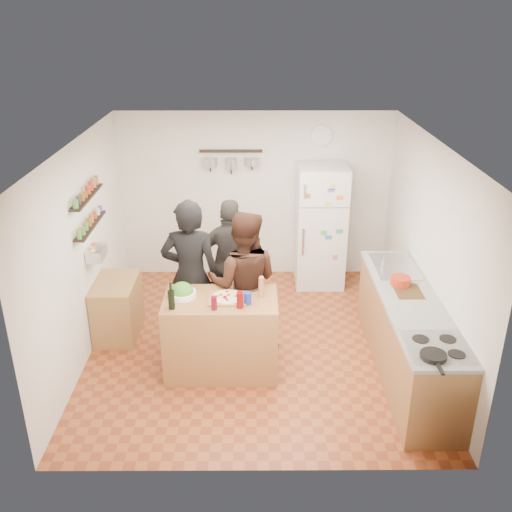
{
  "coord_description": "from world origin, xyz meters",
  "views": [
    {
      "loc": [
        -0.03,
        -6.03,
        3.84
      ],
      "look_at": [
        0.0,
        0.1,
        1.15
      ],
      "focal_mm": 40.0,
      "sensor_mm": 36.0,
      "label": 1
    }
  ],
  "objects_px": {
    "counter_run": "(408,336)",
    "wall_clock": "(322,136)",
    "salad_bowl": "(182,294)",
    "side_table": "(118,308)",
    "salt_canister": "(248,298)",
    "person_back": "(232,263)",
    "pepper_mill": "(261,288)",
    "skillet": "(433,356)",
    "person_center": "(244,284)",
    "wine_bottle": "(171,300)",
    "fridge": "(321,226)",
    "person_left": "(191,276)",
    "red_bowl": "(400,281)",
    "prep_island": "(221,334)"
  },
  "relations": [
    {
      "from": "salad_bowl",
      "to": "red_bowl",
      "type": "bearing_deg",
      "value": 6.21
    },
    {
      "from": "side_table",
      "to": "red_bowl",
      "type": "bearing_deg",
      "value": -7.67
    },
    {
      "from": "salt_canister",
      "to": "person_back",
      "type": "relative_size",
      "value": 0.08
    },
    {
      "from": "person_center",
      "to": "wall_clock",
      "type": "relative_size",
      "value": 5.89
    },
    {
      "from": "person_left",
      "to": "counter_run",
      "type": "xyz_separation_m",
      "value": [
        2.47,
        -0.54,
        -0.49
      ]
    },
    {
      "from": "person_left",
      "to": "person_back",
      "type": "bearing_deg",
      "value": -125.78
    },
    {
      "from": "salad_bowl",
      "to": "salt_canister",
      "type": "distance_m",
      "value": 0.74
    },
    {
      "from": "salad_bowl",
      "to": "fridge",
      "type": "height_order",
      "value": "fridge"
    },
    {
      "from": "wine_bottle",
      "to": "salt_canister",
      "type": "relative_size",
      "value": 1.57
    },
    {
      "from": "salt_canister",
      "to": "fridge",
      "type": "xyz_separation_m",
      "value": [
        1.04,
        2.38,
        -0.08
      ]
    },
    {
      "from": "prep_island",
      "to": "wine_bottle",
      "type": "relative_size",
      "value": 5.92
    },
    {
      "from": "skillet",
      "to": "fridge",
      "type": "distance_m",
      "value": 3.49
    },
    {
      "from": "side_table",
      "to": "prep_island",
      "type": "bearing_deg",
      "value": -29.91
    },
    {
      "from": "prep_island",
      "to": "counter_run",
      "type": "distance_m",
      "value": 2.09
    },
    {
      "from": "salad_bowl",
      "to": "counter_run",
      "type": "bearing_deg",
      "value": -1.98
    },
    {
      "from": "person_center",
      "to": "wall_clock",
      "type": "xyz_separation_m",
      "value": [
        1.1,
        2.17,
        1.27
      ]
    },
    {
      "from": "counter_run",
      "to": "red_bowl",
      "type": "height_order",
      "value": "red_bowl"
    },
    {
      "from": "person_back",
      "to": "wall_clock",
      "type": "xyz_separation_m",
      "value": [
        1.26,
        1.52,
        1.31
      ]
    },
    {
      "from": "side_table",
      "to": "salt_canister",
      "type": "bearing_deg",
      "value": -28.51
    },
    {
      "from": "salt_canister",
      "to": "red_bowl",
      "type": "bearing_deg",
      "value": 14.1
    },
    {
      "from": "pepper_mill",
      "to": "skillet",
      "type": "xyz_separation_m",
      "value": [
        1.54,
        -1.22,
        -0.07
      ]
    },
    {
      "from": "fridge",
      "to": "pepper_mill",
      "type": "bearing_deg",
      "value": -111.99
    },
    {
      "from": "skillet",
      "to": "wall_clock",
      "type": "relative_size",
      "value": 0.8
    },
    {
      "from": "counter_run",
      "to": "wall_clock",
      "type": "relative_size",
      "value": 8.77
    },
    {
      "from": "salt_canister",
      "to": "red_bowl",
      "type": "distance_m",
      "value": 1.8
    },
    {
      "from": "pepper_mill",
      "to": "person_left",
      "type": "height_order",
      "value": "person_left"
    },
    {
      "from": "person_back",
      "to": "red_bowl",
      "type": "relative_size",
      "value": 7.49
    },
    {
      "from": "wine_bottle",
      "to": "salt_canister",
      "type": "height_order",
      "value": "wine_bottle"
    },
    {
      "from": "salt_canister",
      "to": "side_table",
      "type": "relative_size",
      "value": 0.17
    },
    {
      "from": "person_back",
      "to": "skillet",
      "type": "height_order",
      "value": "person_back"
    },
    {
      "from": "prep_island",
      "to": "fridge",
      "type": "relative_size",
      "value": 0.69
    },
    {
      "from": "person_center",
      "to": "prep_island",
      "type": "bearing_deg",
      "value": 64.35
    },
    {
      "from": "person_back",
      "to": "red_bowl",
      "type": "height_order",
      "value": "person_back"
    },
    {
      "from": "wall_clock",
      "to": "counter_run",
      "type": "bearing_deg",
      "value": -74.08
    },
    {
      "from": "counter_run",
      "to": "red_bowl",
      "type": "xyz_separation_m",
      "value": [
        -0.05,
        0.35,
        0.52
      ]
    },
    {
      "from": "person_left",
      "to": "skillet",
      "type": "height_order",
      "value": "person_left"
    },
    {
      "from": "wine_bottle",
      "to": "person_back",
      "type": "bearing_deg",
      "value": 65.57
    },
    {
      "from": "person_center",
      "to": "person_back",
      "type": "bearing_deg",
      "value": -71.44
    },
    {
      "from": "person_left",
      "to": "person_back",
      "type": "xyz_separation_m",
      "value": [
        0.46,
        0.57,
        -0.1
      ]
    },
    {
      "from": "wine_bottle",
      "to": "salt_canister",
      "type": "bearing_deg",
      "value": 7.13
    },
    {
      "from": "counter_run",
      "to": "person_back",
      "type": "bearing_deg",
      "value": 151.01
    },
    {
      "from": "salad_bowl",
      "to": "fridge",
      "type": "xyz_separation_m",
      "value": [
        1.76,
        2.21,
        -0.04
      ]
    },
    {
      "from": "prep_island",
      "to": "person_center",
      "type": "xyz_separation_m",
      "value": [
        0.25,
        0.42,
        0.43
      ]
    },
    {
      "from": "person_back",
      "to": "fridge",
      "type": "xyz_separation_m",
      "value": [
        1.26,
        1.19,
        0.06
      ]
    },
    {
      "from": "salad_bowl",
      "to": "side_table",
      "type": "bearing_deg",
      "value": 141.97
    },
    {
      "from": "salt_canister",
      "to": "person_back",
      "type": "distance_m",
      "value": 1.22
    },
    {
      "from": "wine_bottle",
      "to": "fridge",
      "type": "bearing_deg",
      "value": 53.41
    },
    {
      "from": "wine_bottle",
      "to": "pepper_mill",
      "type": "bearing_deg",
      "value": 15.87
    },
    {
      "from": "person_center",
      "to": "fridge",
      "type": "xyz_separation_m",
      "value": [
        1.1,
        1.84,
        0.02
      ]
    },
    {
      "from": "person_center",
      "to": "pepper_mill",
      "type": "bearing_deg",
      "value": 123.31
    }
  ]
}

